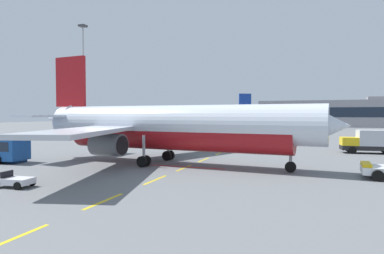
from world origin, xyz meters
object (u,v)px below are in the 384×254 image
at_px(airliner_foreground, 169,127).
at_px(apron_light_mast_near, 83,68).
at_px(uld_cargo_container, 16,155).
at_px(airliner_mid_left, 208,118).
at_px(ground_power_truck, 152,135).
at_px(fuel_service_truck, 371,141).

bearing_deg(airliner_foreground, apron_light_mast_near, 136.08).
xyz_separation_m(uld_cargo_container, apron_light_mast_near, (-26.11, 45.30, 16.68)).
height_order(airliner_mid_left, apron_light_mast_near, apron_light_mast_near).
height_order(airliner_mid_left, ground_power_truck, airliner_mid_left).
distance_m(fuel_service_truck, ground_power_truck, 34.31).
bearing_deg(fuel_service_truck, ground_power_truck, 175.24).
xyz_separation_m(ground_power_truck, uld_cargo_container, (-3.80, -25.41, -0.85)).
relative_size(airliner_foreground, ground_power_truck, 5.05).
xyz_separation_m(fuel_service_truck, apron_light_mast_near, (-64.10, 22.74, 15.84)).
distance_m(airliner_foreground, fuel_service_truck, 28.33).
bearing_deg(apron_light_mast_near, fuel_service_truck, -19.53).
distance_m(ground_power_truck, apron_light_mast_near, 39.25).
relative_size(fuel_service_truck, apron_light_mast_near, 0.25).
xyz_separation_m(airliner_mid_left, uld_cargo_container, (4.21, -84.49, -3.32)).
xyz_separation_m(airliner_foreground, ground_power_truck, (-12.56, 20.99, -2.30)).
distance_m(uld_cargo_container, apron_light_mast_near, 54.88).
bearing_deg(ground_power_truck, apron_light_mast_near, 146.36).
bearing_deg(apron_light_mast_near, airliner_mid_left, 60.81).
height_order(fuel_service_truck, ground_power_truck, same).
xyz_separation_m(airliner_mid_left, apron_light_mast_near, (-21.90, -39.19, 13.36)).
xyz_separation_m(airliner_mid_left, fuel_service_truck, (42.20, -61.93, -2.48)).
bearing_deg(ground_power_truck, fuel_service_truck, -4.76).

